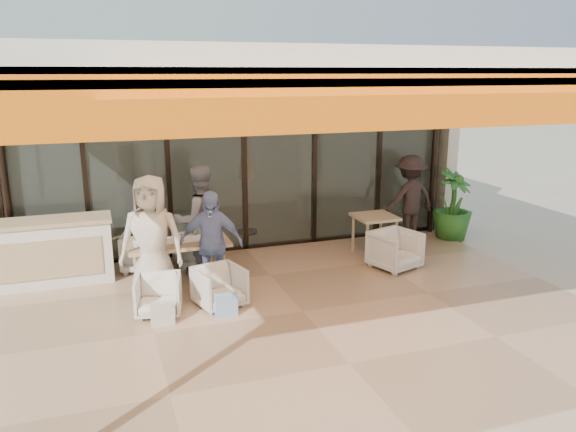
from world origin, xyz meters
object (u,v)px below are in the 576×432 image
object	(u,v)px
host_counter	(51,252)
dining_table	(177,244)
standing_woman	(410,199)
potted_palm	(453,205)
chair_near_right	(219,285)
diner_periwinkle	(211,243)
side_chair	(395,248)
chair_far_right	(195,244)
diner_grey	(199,220)
diner_navy	(146,234)
diner_cream	(152,240)
chair_far_left	(145,249)
chair_near_left	(158,294)
side_table	(375,221)

from	to	relation	value
host_counter	dining_table	xyz separation A→B (m)	(1.84, -0.74, 0.16)
standing_woman	potted_palm	distance (m)	0.90
chair_near_right	diner_periwinkle	distance (m)	0.68
dining_table	side_chair	size ratio (longest dim) A/B	2.08
dining_table	side_chair	xyz separation A→B (m)	(3.53, -0.39, -0.33)
chair_far_right	chair_near_right	xyz separation A→B (m)	(0.00, -1.90, -0.04)
diner_grey	side_chair	bearing A→B (deg)	155.62
diner_navy	side_chair	size ratio (longest dim) A/B	2.12
chair_near_right	host_counter	bearing A→B (deg)	128.22
diner_grey	potted_palm	bearing A→B (deg)	174.60
chair_near_right	chair_far_right	bearing A→B (deg)	75.05
host_counter	diner_cream	xyz separation A→B (m)	(1.42, -1.19, 0.39)
dining_table	potted_palm	distance (m)	5.52
diner_periwinkle	potted_palm	world-z (taller)	diner_periwinkle
host_counter	chair_far_left	distance (m)	1.45
chair_far_right	dining_table	bearing A→B (deg)	64.24
chair_far_left	diner_grey	bearing A→B (deg)	164.34
chair_far_right	standing_woman	bearing A→B (deg)	178.87
host_counter	standing_woman	xyz separation A→B (m)	(6.43, 0.23, 0.31)
chair_near_right	diner_navy	world-z (taller)	diner_navy
diner_cream	side_chair	distance (m)	3.99
chair_far_right	chair_near_left	bearing A→B (deg)	64.67
chair_near_left	side_chair	distance (m)	3.99
chair_near_left	chair_near_right	distance (m)	0.84
host_counter	chair_near_right	bearing A→B (deg)	-36.83
chair_near_left	diner_navy	xyz separation A→B (m)	(0.00, 1.40, 0.46)
host_counter	potted_palm	xyz separation A→B (m)	(7.30, 0.05, 0.16)
chair_near_left	host_counter	bearing A→B (deg)	141.51
chair_far_left	standing_woman	world-z (taller)	standing_woman
side_table	potted_palm	distance (m)	1.98
potted_palm	chair_far_right	bearing A→B (deg)	178.25
chair_far_right	potted_palm	bearing A→B (deg)	176.77
side_table	diner_periwinkle	bearing A→B (deg)	-165.30
chair_near_right	diner_periwinkle	bearing A→B (deg)	75.05
diner_periwinkle	side_chair	world-z (taller)	diner_periwinkle
dining_table	chair_far_right	bearing A→B (deg)	65.73
host_counter	side_table	size ratio (longest dim) A/B	2.48
dining_table	side_table	world-z (taller)	dining_table
chair_far_right	side_chair	xyz separation A→B (m)	(3.11, -1.34, 0.00)
side_chair	standing_woman	size ratio (longest dim) A/B	0.43
side_chair	host_counter	bearing A→B (deg)	149.97
diner_grey	chair_near_left	bearing A→B (deg)	49.71
potted_palm	chair_far_left	bearing A→B (deg)	178.50
diner_cream	potted_palm	xyz separation A→B (m)	(5.88, 1.25, -0.23)
host_counter	diner_grey	size ratio (longest dim) A/B	1.02
diner_cream	side_chair	bearing A→B (deg)	22.13
host_counter	diner_navy	distance (m)	1.47
chair_far_left	chair_near_left	size ratio (longest dim) A/B	1.19
chair_far_left	standing_woman	bearing A→B (deg)	-164.60
diner_grey	side_table	xyz separation A→B (m)	(3.11, -0.09, -0.27)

